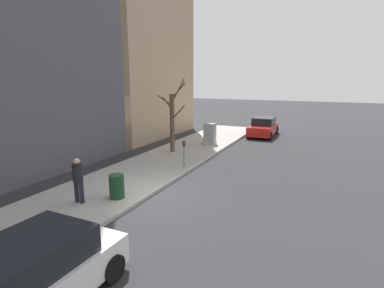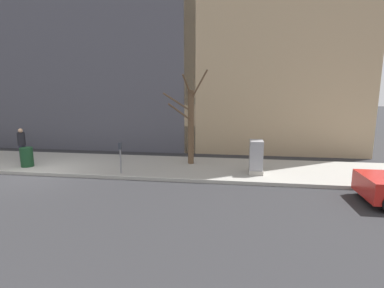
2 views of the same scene
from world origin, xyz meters
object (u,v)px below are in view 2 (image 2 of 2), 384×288
Objects in this scene: parking_meter at (120,154)px; pedestrian_near_meter at (22,143)px; bare_tree at (190,123)px; trash_bin at (27,157)px; office_tower_left at (271,14)px; utility_box at (256,157)px.

pedestrian_near_meter is (1.39, 5.71, 0.11)m from parking_meter.
parking_meter is at bearing 128.05° from bare_tree.
bare_tree is at bearing -77.45° from trash_bin.
pedestrian_near_meter is 0.10× the size of office_tower_left.
utility_box is 0.32× the size of bare_tree.
office_tower_left is at bearing -50.52° from trash_bin.
utility_box is 0.08× the size of office_tower_left.
office_tower_left reaches higher than bare_tree.
parking_meter is at bearing -95.38° from trash_bin.
trash_bin is at bearing 129.48° from office_tower_left.
utility_box is (0.85, -5.75, -0.13)m from parking_meter.
bare_tree reaches higher than pedestrian_near_meter.
trash_bin is 17.34m from office_tower_left.
bare_tree is 4.94× the size of trash_bin.
parking_meter is at bearing -105.13° from pedestrian_near_meter.
office_tower_left reaches higher than utility_box.
pedestrian_near_meter reaches higher than utility_box.
bare_tree is at bearing 151.71° from office_tower_left.
trash_bin is (-1.67, 7.48, -1.53)m from bare_tree.
parking_meter is 3.62m from bare_tree.
parking_meter is 0.94× the size of utility_box.
parking_meter is 4.81m from trash_bin.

